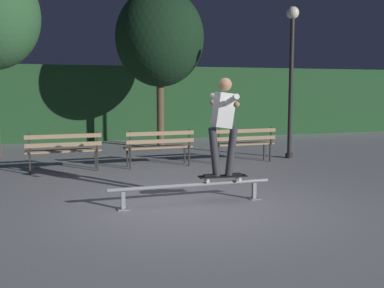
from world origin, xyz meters
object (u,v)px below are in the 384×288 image
(skateboard, at_px, (223,177))
(tree_behind_benches, at_px, (160,38))
(park_bench_right_center, at_px, (244,141))
(park_bench_leftmost, at_px, (64,148))
(skateboarder, at_px, (223,118))
(grind_rail, at_px, (192,188))
(park_bench_left_center, at_px, (159,144))
(lamp_post_right, at_px, (291,63))

(skateboard, height_order, tree_behind_benches, tree_behind_benches)
(park_bench_right_center, bearing_deg, park_bench_leftmost, 180.00)
(skateboard, distance_m, skateboarder, 0.94)
(skateboard, height_order, park_bench_leftmost, park_bench_leftmost)
(grind_rail, xyz_separation_m, skateboarder, (0.53, -0.00, 1.09))
(park_bench_left_center, bearing_deg, tree_behind_benches, 75.84)
(skateboard, height_order, skateboarder, skateboarder)
(park_bench_left_center, height_order, park_bench_right_center, same)
(park_bench_right_center, height_order, lamp_post_right, lamp_post_right)
(grind_rail, bearing_deg, skateboard, 0.00)
(park_bench_right_center, relative_size, lamp_post_right, 0.41)
(grind_rail, height_order, park_bench_leftmost, park_bench_leftmost)
(grind_rail, bearing_deg, park_bench_right_center, 54.90)
(skateboard, relative_size, tree_behind_benches, 0.17)
(park_bench_leftmost, relative_size, park_bench_right_center, 1.00)
(skateboard, bearing_deg, grind_rail, 180.00)
(skateboard, distance_m, park_bench_leftmost, 4.20)
(park_bench_leftmost, bearing_deg, park_bench_left_center, 0.00)
(park_bench_left_center, bearing_deg, lamp_post_right, 5.61)
(park_bench_leftmost, bearing_deg, grind_rail, -62.53)
(park_bench_leftmost, bearing_deg, park_bench_right_center, 0.00)
(lamp_post_right, bearing_deg, tree_behind_benches, 132.45)
(skateboard, xyz_separation_m, park_bench_right_center, (1.93, 3.49, 0.13))
(skateboard, bearing_deg, park_bench_left_center, 93.35)
(skateboard, xyz_separation_m, park_bench_leftmost, (-2.34, 3.49, 0.13))
(park_bench_leftmost, xyz_separation_m, park_bench_left_center, (2.13, 0.00, 0.00))
(skateboarder, bearing_deg, park_bench_left_center, 93.39)
(skateboard, bearing_deg, tree_behind_benches, 84.62)
(skateboard, distance_m, park_bench_left_center, 3.50)
(park_bench_left_center, relative_size, park_bench_right_center, 1.00)
(grind_rail, distance_m, park_bench_right_center, 4.27)
(park_bench_leftmost, height_order, lamp_post_right, lamp_post_right)
(grind_rail, distance_m, lamp_post_right, 5.93)
(park_bench_leftmost, xyz_separation_m, park_bench_right_center, (4.27, 0.00, 0.00))
(grind_rail, relative_size, park_bench_right_center, 1.63)
(park_bench_leftmost, xyz_separation_m, lamp_post_right, (5.74, 0.35, 1.94))
(grind_rail, height_order, tree_behind_benches, tree_behind_benches)
(park_bench_leftmost, distance_m, lamp_post_right, 6.07)
(skateboarder, bearing_deg, lamp_post_right, 48.50)
(grind_rail, height_order, skateboarder, skateboarder)
(grind_rail, height_order, skateboard, skateboard)
(skateboarder, xyz_separation_m, park_bench_leftmost, (-2.34, 3.49, -0.80))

